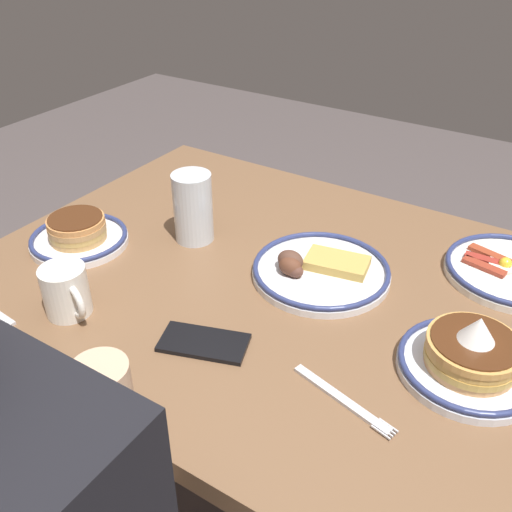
{
  "coord_description": "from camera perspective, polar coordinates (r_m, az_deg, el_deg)",
  "views": [
    {
      "loc": [
        -0.45,
        0.78,
        1.37
      ],
      "look_at": [
        0.05,
        -0.01,
        0.77
      ],
      "focal_mm": 40.0,
      "sensor_mm": 36.0,
      "label": 1
    }
  ],
  "objects": [
    {
      "name": "plate_far_companion",
      "position": [
        1.2,
        24.22,
        -1.35
      ],
      "size": [
        0.25,
        0.25,
        0.04
      ],
      "color": "white",
      "rests_on": "dining_table"
    },
    {
      "name": "drinking_glass",
      "position": [
        1.2,
        -6.3,
        4.52
      ],
      "size": [
        0.08,
        0.08,
        0.15
      ],
      "color": "silver",
      "rests_on": "dining_table"
    },
    {
      "name": "dining_table",
      "position": [
        1.16,
        1.8,
        -6.35
      ],
      "size": [
        1.14,
        0.87,
        0.74
      ],
      "color": "brown",
      "rests_on": "ground_plane"
    },
    {
      "name": "plate_near_main",
      "position": [
        1.1,
        6.4,
        -1.37
      ],
      "size": [
        0.27,
        0.27,
        0.05
      ],
      "color": "white",
      "rests_on": "dining_table"
    },
    {
      "name": "plate_center_pancakes",
      "position": [
        1.24,
        -17.35,
        2.05
      ],
      "size": [
        0.2,
        0.2,
        0.06
      ],
      "color": "white",
      "rests_on": "dining_table"
    },
    {
      "name": "fork_far",
      "position": [
        0.87,
        8.7,
        -14.04
      ],
      "size": [
        0.18,
        0.06,
        0.01
      ],
      "color": "silver",
      "rests_on": "dining_table"
    },
    {
      "name": "cell_phone",
      "position": [
        0.95,
        -5.41,
        -8.55
      ],
      "size": [
        0.16,
        0.11,
        0.01
      ],
      "primitive_type": "cube",
      "rotation": [
        0.0,
        0.0,
        0.33
      ],
      "color": "black",
      "rests_on": "dining_table"
    },
    {
      "name": "coffee_mug",
      "position": [
        1.04,
        -18.44,
        -3.33
      ],
      "size": [
        0.11,
        0.08,
        0.09
      ],
      "color": "white",
      "rests_on": "dining_table"
    },
    {
      "name": "plate_far_side",
      "position": [
        0.94,
        20.66,
        -9.52
      ],
      "size": [
        0.22,
        0.22,
        0.11
      ],
      "color": "white",
      "rests_on": "dining_table"
    },
    {
      "name": "ground_plane",
      "position": [
        1.64,
        1.38,
        -23.79
      ],
      "size": [
        6.0,
        6.0,
        0.0
      ],
      "primitive_type": "plane",
      "color": "#504746"
    }
  ]
}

